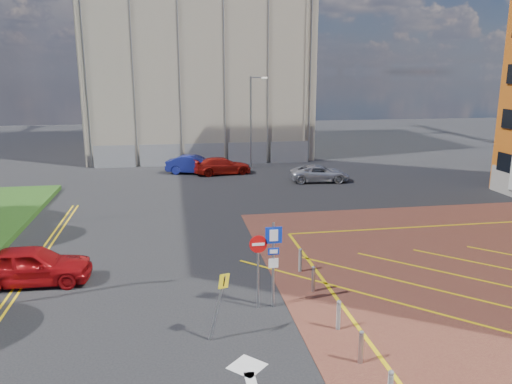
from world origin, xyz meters
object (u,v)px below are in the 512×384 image
object	(u,v)px
sign_cluster	(268,257)
car_blue_back	(194,165)
warning_sign	(220,298)
car_red_left	(32,265)
car_red_back	(222,166)
lamp_back	(252,119)
car_silver_back	(319,173)

from	to	relation	value
sign_cluster	car_blue_back	distance (m)	25.24
warning_sign	car_red_left	size ratio (longest dim) A/B	0.49
car_red_back	lamp_back	bearing A→B (deg)	-57.39
warning_sign	car_red_left	xyz separation A→B (m)	(-7.04, 5.59, -0.64)
car_red_left	car_red_back	distance (m)	23.10
lamp_back	warning_sign	size ratio (longest dim) A/B	3.56
warning_sign	car_blue_back	size ratio (longest dim) A/B	0.49
warning_sign	car_red_left	bearing A→B (deg)	141.54
car_red_left	car_red_back	world-z (taller)	car_red_left
car_red_back	warning_sign	bearing A→B (deg)	166.12
car_blue_back	lamp_back	bearing A→B (deg)	-53.40
car_red_left	car_silver_back	distance (m)	23.85
warning_sign	car_silver_back	size ratio (longest dim) A/B	0.49
lamp_back	car_silver_back	distance (m)	8.74
sign_cluster	warning_sign	bearing A→B (deg)	-134.42
sign_cluster	car_red_left	size ratio (longest dim) A/B	0.69
car_red_back	car_blue_back	bearing A→B (deg)	66.82
car_red_left	car_blue_back	xyz separation A→B (m)	(7.54, 21.53, -0.03)
sign_cluster	car_silver_back	xyz separation A→B (m)	(8.06, 20.36, -1.31)
sign_cluster	warning_sign	size ratio (longest dim) A/B	1.42
car_blue_back	warning_sign	bearing A→B (deg)	-163.99
sign_cluster	car_red_left	distance (m)	9.73
sign_cluster	car_silver_back	size ratio (longest dim) A/B	0.70
sign_cluster	car_red_back	world-z (taller)	sign_cluster
car_blue_back	car_silver_back	xyz separation A→B (m)	(9.47, -4.81, -0.13)
warning_sign	car_blue_back	distance (m)	27.14
car_red_back	car_silver_back	world-z (taller)	car_red_back
sign_cluster	car_silver_back	distance (m)	21.94
car_blue_back	car_silver_back	world-z (taller)	car_blue_back
car_red_left	car_silver_back	xyz separation A→B (m)	(17.00, 16.73, -0.15)
car_red_back	car_red_left	bearing A→B (deg)	146.96
lamp_back	car_red_left	bearing A→B (deg)	-118.57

